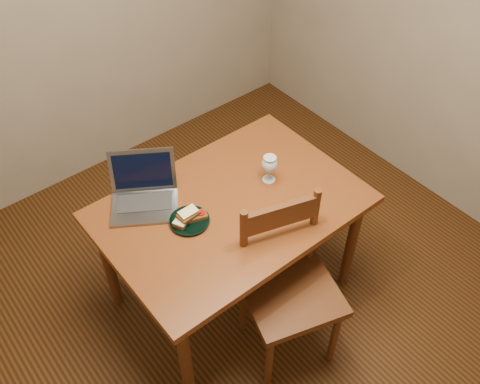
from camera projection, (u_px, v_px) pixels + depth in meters
floor at (244, 296)px, 3.19m from camera, size 3.20×3.20×0.02m
right_wall at (468, 10)px, 2.98m from camera, size 0.02×3.20×2.60m
table at (231, 216)px, 2.75m from camera, size 1.30×0.90×0.74m
chair at (289, 283)px, 2.62m from camera, size 0.56×0.55×0.49m
plate at (190, 221)px, 2.60m from camera, size 0.20×0.20×0.02m
sandwich_cheese at (183, 220)px, 2.58m from camera, size 0.11×0.09×0.03m
sandwich_tomato at (197, 215)px, 2.60m from camera, size 0.11×0.09×0.03m
sandwich_top at (188, 214)px, 2.57m from camera, size 0.11×0.07×0.03m
milk_glass at (269, 169)px, 2.76m from camera, size 0.08×0.08×0.16m
laptop at (144, 190)px, 2.68m from camera, size 0.44×0.43×0.24m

